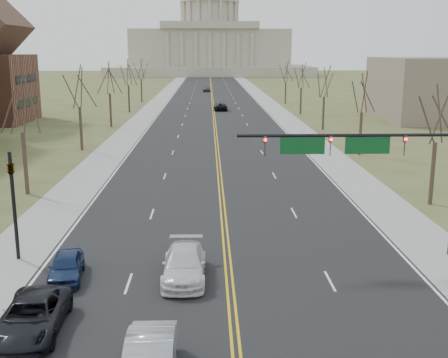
{
  "coord_description": "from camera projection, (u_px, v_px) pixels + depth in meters",
  "views": [
    {
      "loc": [
        -1.02,
        -15.89,
        11.25
      ],
      "look_at": [
        -0.0,
        19.8,
        3.0
      ],
      "focal_mm": 45.0,
      "sensor_mm": 36.0,
      "label": 1
    }
  ],
  "objects": [
    {
      "name": "road",
      "position": [
        213.0,
        101.0,
        125.17
      ],
      "size": [
        20.0,
        380.0,
        0.01
      ],
      "primitive_type": "cube",
      "color": "black",
      "rests_on": "ground"
    },
    {
      "name": "cross_road",
      "position": [
        233.0,
        320.0,
        23.88
      ],
      "size": [
        120.0,
        14.0,
        0.01
      ],
      "primitive_type": "cube",
      "color": "black",
      "rests_on": "ground"
    },
    {
      "name": "sidewalk_left",
      "position": [
        159.0,
        101.0,
        124.83
      ],
      "size": [
        4.0,
        380.0,
        0.03
      ],
      "primitive_type": "cube",
      "color": "gray",
      "rests_on": "ground"
    },
    {
      "name": "sidewalk_right",
      "position": [
        266.0,
        101.0,
        125.5
      ],
      "size": [
        4.0,
        380.0,
        0.03
      ],
      "primitive_type": "cube",
      "color": "gray",
      "rests_on": "ground"
    },
    {
      "name": "center_line",
      "position": [
        213.0,
        101.0,
        125.16
      ],
      "size": [
        0.42,
        380.0,
        0.01
      ],
      "primitive_type": "cube",
      "color": "gold",
      "rests_on": "road"
    },
    {
      "name": "edge_line_left",
      "position": [
        169.0,
        101.0,
        124.89
      ],
      "size": [
        0.15,
        380.0,
        0.01
      ],
      "primitive_type": "cube",
      "color": "silver",
      "rests_on": "road"
    },
    {
      "name": "edge_line_right",
      "position": [
        256.0,
        101.0,
        125.44
      ],
      "size": [
        0.15,
        380.0,
        0.01
      ],
      "primitive_type": "cube",
      "color": "silver",
      "rests_on": "road"
    },
    {
      "name": "capitol",
      "position": [
        210.0,
        43.0,
        258.24
      ],
      "size": [
        90.0,
        60.0,
        50.0
      ],
      "color": "#BCAD9C",
      "rests_on": "ground"
    },
    {
      "name": "signal_mast",
      "position": [
        366.0,
        154.0,
        30.09
      ],
      "size": [
        12.12,
        0.44,
        7.2
      ],
      "color": "black",
      "rests_on": "ground"
    },
    {
      "name": "signal_left",
      "position": [
        13.0,
        194.0,
        30.03
      ],
      "size": [
        0.32,
        0.36,
        6.0
      ],
      "color": "black",
      "rests_on": "ground"
    },
    {
      "name": "tree_r_0",
      "position": [
        437.0,
        117.0,
        40.36
      ],
      "size": [
        3.74,
        3.74,
        8.5
      ],
      "color": "#3E2E25",
      "rests_on": "ground"
    },
    {
      "name": "tree_l_0",
      "position": [
        21.0,
        107.0,
        43.31
      ],
      "size": [
        3.96,
        3.96,
        9.0
      ],
      "color": "#3E2E25",
      "rests_on": "ground"
    },
    {
      "name": "tree_r_1",
      "position": [
        363.0,
        95.0,
        59.84
      ],
      "size": [
        3.74,
        3.74,
        8.5
      ],
      "color": "#3E2E25",
      "rests_on": "ground"
    },
    {
      "name": "tree_l_1",
      "position": [
        79.0,
        89.0,
        62.79
      ],
      "size": [
        3.96,
        3.96,
        9.0
      ],
      "color": "#3E2E25",
      "rests_on": "ground"
    },
    {
      "name": "tree_r_2",
      "position": [
        324.0,
        84.0,
        79.32
      ],
      "size": [
        3.74,
        3.74,
        8.5
      ],
      "color": "#3E2E25",
      "rests_on": "ground"
    },
    {
      "name": "tree_l_2",
      "position": [
        109.0,
        80.0,
        82.27
      ],
      "size": [
        3.96,
        3.96,
        9.0
      ],
      "color": "#3E2E25",
      "rests_on": "ground"
    },
    {
      "name": "tree_r_3",
      "position": [
        301.0,
        77.0,
        98.8
      ],
      "size": [
        3.74,
        3.74,
        8.5
      ],
      "color": "#3E2E25",
      "rests_on": "ground"
    },
    {
      "name": "tree_l_3",
      "position": [
        128.0,
        74.0,
        101.75
      ],
      "size": [
        3.96,
        3.96,
        9.0
      ],
      "color": "#3E2E25",
      "rests_on": "ground"
    },
    {
      "name": "tree_r_4",
      "position": [
        286.0,
        72.0,
        118.28
      ],
      "size": [
        3.74,
        3.74,
        8.5
      ],
      "color": "#3E2E25",
      "rests_on": "ground"
    },
    {
      "name": "tree_l_4",
      "position": [
        141.0,
        70.0,
        121.23
      ],
      "size": [
        3.96,
        3.96,
        9.0
      ],
      "color": "#3E2E25",
      "rests_on": "ground"
    },
    {
      "name": "car_sb_outer_lead",
      "position": [
        32.0,
        316.0,
        22.66
      ],
      "size": [
        2.59,
        5.31,
        1.45
      ],
      "primitive_type": "imported",
      "rotation": [
        0.0,
        0.0,
        0.03
      ],
      "color": "black",
      "rests_on": "road"
    },
    {
      "name": "car_sb_inner_second",
      "position": [
        184.0,
        264.0,
        28.07
      ],
      "size": [
        2.14,
        5.22,
        1.51
      ],
      "primitive_type": "imported",
      "rotation": [
        0.0,
        0.0,
        -0.0
      ],
      "color": "silver",
      "rests_on": "road"
    },
    {
      "name": "car_sb_outer_second",
      "position": [
        66.0,
        266.0,
        28.04
      ],
      "size": [
        2.02,
        4.06,
        1.33
      ],
      "primitive_type": "imported",
      "rotation": [
        0.0,
        0.0,
        0.12
      ],
      "color": "#16274F",
      "rests_on": "road"
    },
    {
      "name": "car_far_nb",
      "position": [
        220.0,
        106.0,
        106.44
      ],
      "size": [
        2.54,
        5.35,
        1.48
      ],
      "primitive_type": "imported",
      "rotation": [
        0.0,
        0.0,
        3.16
      ],
      "color": "black",
      "rests_on": "road"
    },
    {
      "name": "car_far_sb",
      "position": [
        206.0,
        89.0,
        153.54
      ],
      "size": [
        2.03,
        4.76,
        1.6
      ],
      "primitive_type": "imported",
      "rotation": [
        0.0,
        0.0,
        0.03
      ],
      "color": "#4B4E53",
      "rests_on": "road"
    }
  ]
}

